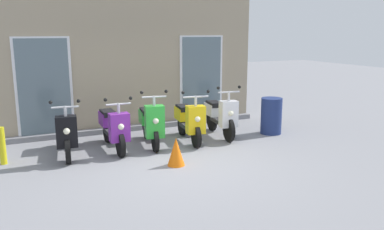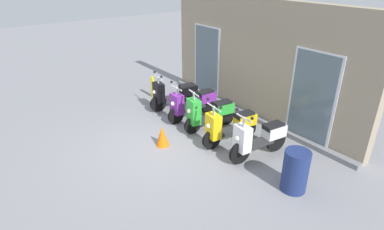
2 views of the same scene
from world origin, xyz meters
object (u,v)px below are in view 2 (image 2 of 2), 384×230
object	(u,v)px
scooter_white	(259,138)
traffic_cone	(162,136)
scooter_black	(174,94)
curb_bollard	(153,87)
scooter_green	(209,112)
scooter_purple	(192,103)
trash_bin	(295,171)
scooter_yellow	(230,126)

from	to	relation	value
scooter_white	traffic_cone	size ratio (longest dim) A/B	3.07
scooter_black	curb_bollard	distance (m)	1.17
scooter_green	scooter_white	size ratio (longest dim) A/B	0.94
scooter_purple	scooter_green	size ratio (longest dim) A/B	1.09
trash_bin	curb_bollard	bearing A→B (deg)	177.56
scooter_green	trash_bin	size ratio (longest dim) A/B	1.75
scooter_purple	traffic_cone	distance (m)	1.70
scooter_green	scooter_purple	bearing A→B (deg)	175.48
scooter_green	scooter_yellow	xyz separation A→B (m)	(0.87, -0.06, -0.01)
scooter_black	scooter_yellow	xyz separation A→B (m)	(2.59, -0.12, 0.02)
scooter_black	scooter_white	xyz separation A→B (m)	(3.44, -0.02, 0.04)
scooter_purple	curb_bollard	world-z (taller)	scooter_purple
scooter_green	scooter_white	world-z (taller)	scooter_green
scooter_green	curb_bollard	xyz separation A→B (m)	(-2.88, -0.01, -0.15)
trash_bin	scooter_yellow	bearing A→B (deg)	174.41
scooter_yellow	trash_bin	world-z (taller)	scooter_yellow
scooter_purple	trash_bin	size ratio (longest dim) A/B	1.91
curb_bollard	scooter_green	bearing A→B (deg)	0.20
curb_bollard	scooter_black	bearing A→B (deg)	3.58
scooter_purple	trash_bin	xyz separation A→B (m)	(3.74, -0.32, -0.05)
scooter_black	scooter_purple	world-z (taller)	scooter_black
scooter_green	curb_bollard	bearing A→B (deg)	-179.80
curb_bollard	scooter_yellow	bearing A→B (deg)	-0.70
scooter_purple	curb_bollard	size ratio (longest dim) A/B	2.35
scooter_yellow	traffic_cone	size ratio (longest dim) A/B	2.99
scooter_purple	scooter_yellow	distance (m)	1.67
scooter_purple	trash_bin	distance (m)	3.75
scooter_white	traffic_cone	xyz separation A→B (m)	(-1.74, -1.47, -0.24)
scooter_black	scooter_purple	size ratio (longest dim) A/B	0.99
scooter_purple	scooter_yellow	world-z (taller)	scooter_yellow
scooter_black	scooter_white	size ratio (longest dim) A/B	1.02
scooter_black	scooter_green	world-z (taller)	scooter_green
scooter_white	curb_bollard	xyz separation A→B (m)	(-4.60, -0.05, -0.15)
scooter_green	trash_bin	xyz separation A→B (m)	(2.94, -0.26, -0.07)
scooter_green	traffic_cone	distance (m)	1.45
scooter_yellow	curb_bollard	size ratio (longest dim) A/B	2.22
scooter_green	curb_bollard	distance (m)	2.89
scooter_white	traffic_cone	bearing A→B (deg)	-139.79
traffic_cone	scooter_white	bearing A→B (deg)	40.21
scooter_yellow	curb_bollard	xyz separation A→B (m)	(-3.76, 0.05, -0.14)
scooter_black	scooter_white	world-z (taller)	scooter_white
scooter_purple	scooter_yellow	xyz separation A→B (m)	(1.67, -0.12, 0.01)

